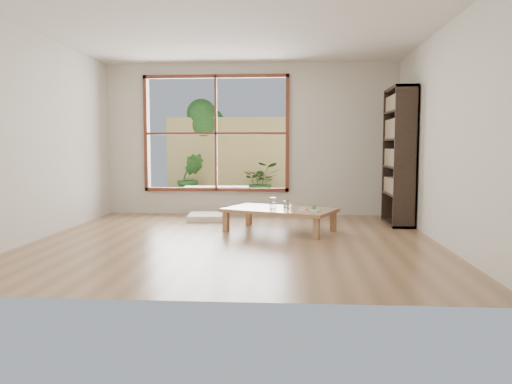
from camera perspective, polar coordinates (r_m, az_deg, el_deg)
ground at (r=6.31m, az=-2.37°, el=-5.52°), size 5.00×5.00×0.00m
low_table at (r=6.91m, az=2.73°, el=-2.20°), size 1.68×1.34×0.32m
floor_cushion at (r=8.09m, az=-5.45°, el=-2.83°), size 0.68×0.68×0.09m
bookshelf at (r=7.81m, az=16.04°, el=3.91°), size 0.33×0.92×2.05m
glass_tall at (r=6.83m, az=1.95°, el=-1.29°), size 0.09×0.09×0.16m
glass_mid at (r=6.94m, az=3.79°, el=-1.44°), size 0.07×0.07×0.10m
glass_short at (r=7.06m, az=3.43°, el=-1.37°), size 0.07×0.07×0.09m
glass_small at (r=6.93m, az=1.93°, el=-1.51°), size 0.07×0.07×0.08m
food_tray at (r=6.64m, az=6.19°, el=-2.03°), size 0.30×0.26×0.08m
deck at (r=9.88m, az=-3.55°, el=-1.63°), size 2.80×2.00×0.05m
garden_bench at (r=9.57m, az=-4.51°, el=0.28°), size 1.25×0.44×0.39m
bamboo_fence at (r=10.81m, az=-2.89°, el=3.75°), size 2.80×0.06×1.80m
shrub_right at (r=10.48m, az=0.64°, el=1.19°), size 0.79×0.70×0.83m
shrub_left at (r=10.53m, az=-7.51°, el=1.65°), size 0.64×0.56×1.01m
garden_tree at (r=11.21m, az=-6.19°, el=7.49°), size 1.04×0.85×2.22m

